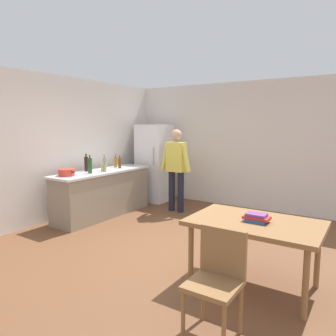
{
  "coord_description": "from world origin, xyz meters",
  "views": [
    {
      "loc": [
        2.44,
        -3.62,
        1.79
      ],
      "look_at": [
        -0.65,
        1.09,
        1.02
      ],
      "focal_mm": 33.85,
      "sensor_mm": 36.0,
      "label": 1
    }
  ],
  "objects_px": {
    "utensil_jar": "(104,167)",
    "bottle_vinegar_tall": "(104,165)",
    "cooking_pot": "(67,172)",
    "bottle_wine_green": "(90,165)",
    "refrigerator": "(154,163)",
    "bottle_beer_brown": "(120,163)",
    "bottle_wine_dark": "(86,164)",
    "dining_table": "(255,228)",
    "chair": "(217,274)",
    "bottle_oil_amber": "(116,162)",
    "book_stack": "(257,218)",
    "person": "(176,165)"
  },
  "relations": [
    {
      "from": "bottle_wine_green",
      "to": "person",
      "type": "bearing_deg",
      "value": 54.62
    },
    {
      "from": "bottle_vinegar_tall",
      "to": "book_stack",
      "type": "xyz_separation_m",
      "value": [
        3.28,
        -1.04,
        -0.24
      ]
    },
    {
      "from": "refrigerator",
      "to": "bottle_beer_brown",
      "type": "distance_m",
      "value": 1.14
    },
    {
      "from": "cooking_pot",
      "to": "bottle_vinegar_tall",
      "type": "bearing_deg",
      "value": 73.22
    },
    {
      "from": "utensil_jar",
      "to": "cooking_pot",
      "type": "bearing_deg",
      "value": -97.26
    },
    {
      "from": "bottle_oil_amber",
      "to": "bottle_beer_brown",
      "type": "relative_size",
      "value": 1.08
    },
    {
      "from": "bottle_wine_green",
      "to": "book_stack",
      "type": "height_order",
      "value": "bottle_wine_green"
    },
    {
      "from": "book_stack",
      "to": "bottle_beer_brown",
      "type": "bearing_deg",
      "value": 154.85
    },
    {
      "from": "bottle_vinegar_tall",
      "to": "cooking_pot",
      "type": "bearing_deg",
      "value": -106.78
    },
    {
      "from": "person",
      "to": "bottle_beer_brown",
      "type": "bearing_deg",
      "value": -150.46
    },
    {
      "from": "chair",
      "to": "bottle_oil_amber",
      "type": "bearing_deg",
      "value": 154.73
    },
    {
      "from": "utensil_jar",
      "to": "refrigerator",
      "type": "bearing_deg",
      "value": 87.46
    },
    {
      "from": "cooking_pot",
      "to": "book_stack",
      "type": "distance_m",
      "value": 3.52
    },
    {
      "from": "cooking_pot",
      "to": "bottle_oil_amber",
      "type": "height_order",
      "value": "bottle_oil_amber"
    },
    {
      "from": "person",
      "to": "bottle_beer_brown",
      "type": "relative_size",
      "value": 6.54
    },
    {
      "from": "bottle_wine_dark",
      "to": "bottle_beer_brown",
      "type": "bearing_deg",
      "value": 71.49
    },
    {
      "from": "bottle_oil_amber",
      "to": "bottle_wine_dark",
      "type": "distance_m",
      "value": 0.76
    },
    {
      "from": "person",
      "to": "bottle_oil_amber",
      "type": "bearing_deg",
      "value": -156.75
    },
    {
      "from": "bottle_vinegar_tall",
      "to": "bottle_wine_dark",
      "type": "bearing_deg",
      "value": -157.58
    },
    {
      "from": "book_stack",
      "to": "bottle_wine_green",
      "type": "bearing_deg",
      "value": 167.3
    },
    {
      "from": "utensil_jar",
      "to": "chair",
      "type": "bearing_deg",
      "value": -31.7
    },
    {
      "from": "refrigerator",
      "to": "bottle_oil_amber",
      "type": "relative_size",
      "value": 6.43
    },
    {
      "from": "dining_table",
      "to": "utensil_jar",
      "type": "bearing_deg",
      "value": 161.72
    },
    {
      "from": "person",
      "to": "book_stack",
      "type": "distance_m",
      "value": 3.22
    },
    {
      "from": "cooking_pot",
      "to": "bottle_wine_green",
      "type": "relative_size",
      "value": 1.18
    },
    {
      "from": "dining_table",
      "to": "bottle_beer_brown",
      "type": "distance_m",
      "value": 3.73
    },
    {
      "from": "utensil_jar",
      "to": "book_stack",
      "type": "distance_m",
      "value": 3.58
    },
    {
      "from": "bottle_vinegar_tall",
      "to": "bottle_wine_dark",
      "type": "xyz_separation_m",
      "value": [
        -0.34,
        -0.14,
        0.01
      ]
    },
    {
      "from": "bottle_wine_green",
      "to": "dining_table",
      "type": "bearing_deg",
      "value": -12.4
    },
    {
      "from": "bottle_oil_amber",
      "to": "bottle_wine_green",
      "type": "bearing_deg",
      "value": -78.05
    },
    {
      "from": "refrigerator",
      "to": "bottle_oil_amber",
      "type": "height_order",
      "value": "refrigerator"
    },
    {
      "from": "chair",
      "to": "bottle_beer_brown",
      "type": "distance_m",
      "value": 4.24
    },
    {
      "from": "bottle_oil_amber",
      "to": "refrigerator",
      "type": "bearing_deg",
      "value": 77.23
    },
    {
      "from": "cooking_pot",
      "to": "utensil_jar",
      "type": "relative_size",
      "value": 1.25
    },
    {
      "from": "utensil_jar",
      "to": "bottle_vinegar_tall",
      "type": "xyz_separation_m",
      "value": [
        0.11,
        -0.1,
        0.06
      ]
    },
    {
      "from": "bottle_beer_brown",
      "to": "cooking_pot",
      "type": "bearing_deg",
      "value": -94.73
    },
    {
      "from": "bottle_beer_brown",
      "to": "bottle_wine_green",
      "type": "height_order",
      "value": "bottle_wine_green"
    },
    {
      "from": "person",
      "to": "bottle_oil_amber",
      "type": "height_order",
      "value": "person"
    },
    {
      "from": "bottle_oil_amber",
      "to": "bottle_wine_green",
      "type": "distance_m",
      "value": 0.92
    },
    {
      "from": "chair",
      "to": "bottle_beer_brown",
      "type": "bearing_deg",
      "value": 154.06
    },
    {
      "from": "bottle_wine_green",
      "to": "book_stack",
      "type": "distance_m",
      "value": 3.47
    },
    {
      "from": "chair",
      "to": "book_stack",
      "type": "distance_m",
      "value": 0.98
    },
    {
      "from": "utensil_jar",
      "to": "bottle_wine_dark",
      "type": "height_order",
      "value": "bottle_wine_dark"
    },
    {
      "from": "chair",
      "to": "bottle_wine_green",
      "type": "relative_size",
      "value": 2.68
    },
    {
      "from": "person",
      "to": "bottle_oil_amber",
      "type": "relative_size",
      "value": 6.07
    },
    {
      "from": "refrigerator",
      "to": "person",
      "type": "xyz_separation_m",
      "value": [
        0.95,
        -0.55,
        0.08
      ]
    },
    {
      "from": "person",
      "to": "utensil_jar",
      "type": "bearing_deg",
      "value": -134.64
    },
    {
      "from": "person",
      "to": "bottle_beer_brown",
      "type": "height_order",
      "value": "person"
    },
    {
      "from": "chair",
      "to": "bottle_vinegar_tall",
      "type": "bearing_deg",
      "value": 159.69
    },
    {
      "from": "bottle_vinegar_tall",
      "to": "refrigerator",
      "type": "bearing_deg",
      "value": 91.43
    }
  ]
}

